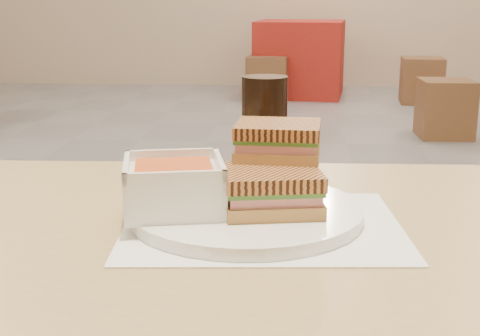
# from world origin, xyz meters

# --- Properties ---
(main_table) EXTENTS (1.22, 0.74, 0.75)m
(main_table) POSITION_xyz_m (-0.09, -2.05, 0.64)
(main_table) COLOR #A6874B
(main_table) RESTS_ON ground
(tray_liner) EXTENTS (0.36, 0.29, 0.00)m
(tray_liner) POSITION_xyz_m (0.04, -2.01, 0.75)
(tray_liner) COLOR white
(tray_liner) RESTS_ON main_table
(plate) EXTENTS (0.29, 0.29, 0.02)m
(plate) POSITION_xyz_m (0.02, -1.99, 0.76)
(plate) COLOR white
(plate) RESTS_ON tray_liner
(soup_bowl) EXTENTS (0.14, 0.14, 0.06)m
(soup_bowl) POSITION_xyz_m (-0.07, -2.01, 0.80)
(soup_bowl) COLOR white
(soup_bowl) RESTS_ON plate
(panini_lower) EXTENTS (0.13, 0.12, 0.05)m
(panini_lower) POSITION_xyz_m (0.05, -2.01, 0.79)
(panini_lower) COLOR tan
(panini_lower) RESTS_ON plate
(panini_upper) EXTENTS (0.11, 0.10, 0.05)m
(panini_upper) POSITION_xyz_m (0.06, -1.94, 0.84)
(panini_upper) COLOR tan
(panini_upper) RESTS_ON panini_lower
(cola_glass) EXTENTS (0.07, 0.07, 0.15)m
(cola_glass) POSITION_xyz_m (0.03, -1.76, 0.83)
(cola_glass) COLOR black
(cola_glass) RESTS_ON main_table
(bg_table_2) EXTENTS (0.98, 0.98, 0.78)m
(bg_table_2) POSITION_xyz_m (0.21, 4.25, 0.39)
(bg_table_2) COLOR maroon
(bg_table_2) RESTS_ON ground
(bg_chair_1l) EXTENTS (0.38, 0.38, 0.43)m
(bg_chair_1l) POSITION_xyz_m (1.25, 2.17, 0.21)
(bg_chair_1l) COLOR brown
(bg_chair_1l) RESTS_ON ground
(bg_chair_2l) EXTENTS (0.43, 0.43, 0.45)m
(bg_chair_2l) POSITION_xyz_m (-0.12, 3.86, 0.22)
(bg_chair_2l) COLOR brown
(bg_chair_2l) RESTS_ON ground
(bg_chair_2r) EXTENTS (0.43, 0.43, 0.44)m
(bg_chair_2r) POSITION_xyz_m (1.40, 3.80, 0.22)
(bg_chair_2r) COLOR brown
(bg_chair_2r) RESTS_ON ground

